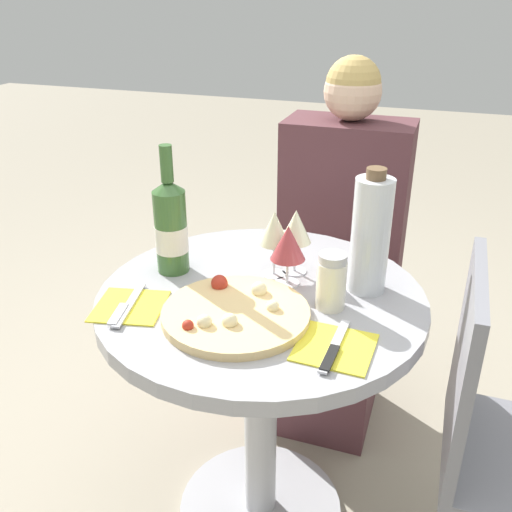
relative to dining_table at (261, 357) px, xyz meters
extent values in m
plane|color=#9E937F|center=(0.00, 0.00, -0.53)|extent=(12.00, 12.00, 0.00)
cylinder|color=#B2B2B7|center=(0.00, 0.00, -0.52)|extent=(0.46, 0.46, 0.02)
cylinder|color=#B2B2B7|center=(0.00, 0.00, -0.18)|extent=(0.09, 0.09, 0.66)
cylinder|color=#9E9EA3|center=(0.00, 0.00, 0.16)|extent=(0.77, 0.77, 0.04)
cylinder|color=slate|center=(0.07, 0.63, -0.53)|extent=(0.33, 0.33, 0.01)
cylinder|color=slate|center=(0.07, 0.63, -0.31)|extent=(0.06, 0.06, 0.44)
cube|color=slate|center=(0.07, 0.63, -0.08)|extent=(0.37, 0.37, 0.03)
cube|color=slate|center=(0.07, 0.80, 0.14)|extent=(0.37, 0.02, 0.41)
cube|color=#512D33|center=(0.07, 0.47, -0.30)|extent=(0.33, 0.34, 0.47)
cube|color=#512D33|center=(0.07, 0.63, 0.20)|extent=(0.39, 0.22, 0.52)
sphere|color=#DBB293|center=(0.07, 0.63, 0.54)|extent=(0.17, 0.17, 0.17)
sphere|color=tan|center=(0.07, 0.63, 0.57)|extent=(0.16, 0.16, 0.16)
cube|color=slate|center=(0.46, -0.07, 0.14)|extent=(0.02, 0.37, 0.41)
cylinder|color=#E5C17F|center=(-0.02, -0.12, 0.19)|extent=(0.32, 0.32, 0.02)
sphere|color=beige|center=(-0.06, -0.20, 0.21)|extent=(0.03, 0.03, 0.03)
sphere|color=beige|center=(0.06, -0.09, 0.21)|extent=(0.03, 0.03, 0.03)
sphere|color=beige|center=(0.01, -0.03, 0.21)|extent=(0.04, 0.04, 0.04)
sphere|color=#B22D1E|center=(-0.08, -0.22, 0.21)|extent=(0.02, 0.02, 0.02)
sphere|color=#B22D1E|center=(-0.09, -0.03, 0.21)|extent=(0.04, 0.04, 0.04)
sphere|color=beige|center=(-0.01, -0.18, 0.21)|extent=(0.03, 0.03, 0.03)
cylinder|color=#38602D|center=(-0.25, 0.04, 0.29)|extent=(0.08, 0.08, 0.21)
cone|color=#38602D|center=(-0.25, 0.04, 0.41)|extent=(0.08, 0.08, 0.03)
cylinder|color=#38602D|center=(-0.25, 0.04, 0.46)|extent=(0.03, 0.03, 0.09)
cylinder|color=silver|center=(-0.25, 0.04, 0.27)|extent=(0.08, 0.08, 0.07)
cylinder|color=silver|center=(0.23, 0.10, 0.32)|extent=(0.09, 0.09, 0.27)
cylinder|color=brown|center=(0.23, 0.10, 0.47)|extent=(0.04, 0.04, 0.02)
cylinder|color=silver|center=(0.16, -0.01, 0.24)|extent=(0.07, 0.07, 0.11)
cylinder|color=#B2B2B7|center=(0.16, -0.01, 0.30)|extent=(0.06, 0.06, 0.02)
cylinder|color=silver|center=(0.00, 0.10, 0.18)|extent=(0.06, 0.06, 0.00)
cylinder|color=silver|center=(0.00, 0.10, 0.23)|extent=(0.01, 0.01, 0.08)
cone|color=beige|center=(0.00, 0.10, 0.31)|extent=(0.07, 0.07, 0.08)
cylinder|color=silver|center=(0.04, 0.13, 0.18)|extent=(0.06, 0.06, 0.00)
cylinder|color=silver|center=(0.04, 0.13, 0.23)|extent=(0.01, 0.01, 0.08)
cone|color=beige|center=(0.04, 0.13, 0.31)|extent=(0.08, 0.08, 0.08)
cylinder|color=silver|center=(0.04, 0.06, 0.18)|extent=(0.06, 0.06, 0.00)
cylinder|color=silver|center=(0.04, 0.06, 0.22)|extent=(0.01, 0.01, 0.06)
cone|color=#9E383D|center=(0.04, 0.06, 0.29)|extent=(0.08, 0.08, 0.08)
cube|color=yellow|center=(-0.26, -0.16, 0.18)|extent=(0.18, 0.18, 0.00)
cube|color=silver|center=(-0.26, -0.16, 0.19)|extent=(0.06, 0.19, 0.00)
cube|color=silver|center=(-0.26, -0.20, 0.19)|extent=(0.04, 0.09, 0.00)
cube|color=yellow|center=(0.21, -0.16, 0.18)|extent=(0.16, 0.16, 0.00)
cube|color=silver|center=(0.21, -0.16, 0.19)|extent=(0.03, 0.19, 0.00)
cube|color=black|center=(0.21, -0.21, 0.19)|extent=(0.02, 0.09, 0.00)
camera|label=1|loc=(0.37, -1.10, 0.84)|focal=40.00mm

